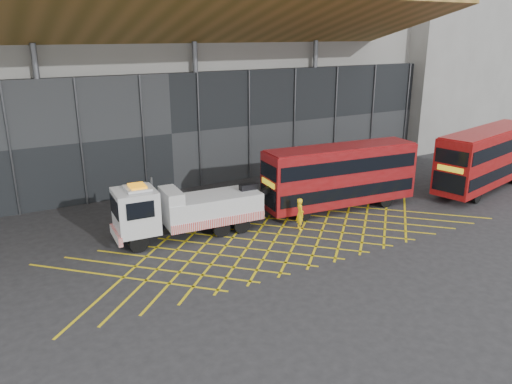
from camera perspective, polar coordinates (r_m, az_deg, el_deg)
ground_plane at (r=25.13m, az=-4.27°, el=-7.18°), size 120.00×120.00×0.00m
road_markings at (r=26.92m, az=3.45°, el=-5.38°), size 24.76×7.16×0.01m
construction_building at (r=40.74m, az=-13.74°, el=15.05°), size 55.00×23.97×18.00m
east_building at (r=55.49m, az=19.67°, el=16.21°), size 15.00×12.00×20.00m
recovery_truck at (r=26.98m, az=-8.21°, el=-2.03°), size 9.47×2.75×3.29m
bus_towed at (r=31.18m, az=9.60°, el=1.99°), size 10.04×3.24×4.01m
bus_second at (r=38.20m, az=24.82°, el=3.71°), size 10.74×4.71×4.26m
worker at (r=28.01m, az=5.06°, el=-2.50°), size 0.59×0.75×1.81m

